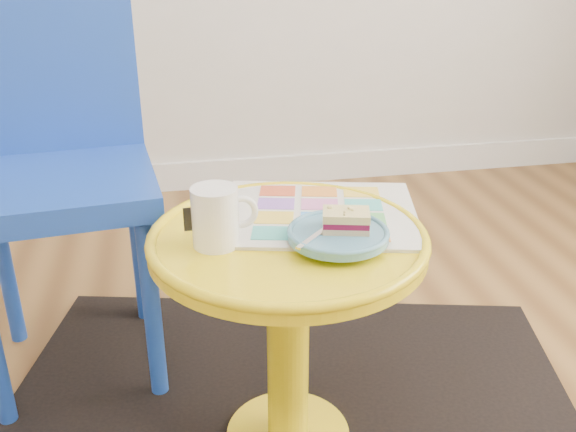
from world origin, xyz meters
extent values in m
cube|color=white|center=(0.00, 1.99, 0.06)|extent=(4.00, 0.02, 0.12)
cylinder|color=yellow|center=(0.30, 0.48, 0.24)|extent=(0.08, 0.08, 0.44)
cylinder|color=yellow|center=(0.30, 0.48, 0.48)|extent=(0.52, 0.52, 0.03)
cylinder|color=#1C45B7|center=(0.03, 0.69, 0.22)|extent=(0.04, 0.04, 0.44)
cylinder|color=#1C45B7|center=(-0.34, 0.99, 0.22)|extent=(0.04, 0.04, 0.44)
cylinder|color=#1C45B7|center=(-0.01, 1.02, 0.22)|extent=(0.04, 0.04, 0.44)
cube|color=#1C45B7|center=(-0.16, 0.84, 0.48)|extent=(0.46, 0.46, 0.06)
cube|color=#1C45B7|center=(-0.18, 1.03, 0.73)|extent=(0.42, 0.09, 0.44)
cube|color=silver|center=(0.38, 0.56, 0.49)|extent=(0.44, 0.40, 0.01)
cylinder|color=white|center=(0.16, 0.47, 0.54)|extent=(0.08, 0.08, 0.11)
torus|color=white|center=(0.21, 0.47, 0.55)|extent=(0.06, 0.01, 0.06)
cylinder|color=#D1B78C|center=(0.16, 0.47, 0.59)|extent=(0.08, 0.08, 0.01)
cylinder|color=teal|center=(0.38, 0.43, 0.50)|extent=(0.07, 0.07, 0.01)
cylinder|color=teal|center=(0.38, 0.43, 0.51)|extent=(0.18, 0.18, 0.01)
cube|color=#D3BC8C|center=(0.39, 0.43, 0.52)|extent=(0.09, 0.07, 0.01)
cube|color=maroon|center=(0.39, 0.43, 0.53)|extent=(0.09, 0.07, 0.01)
cube|color=#EADB8C|center=(0.39, 0.43, 0.55)|extent=(0.09, 0.07, 0.01)
cube|color=silver|center=(0.33, 0.41, 0.52)|extent=(0.09, 0.09, 0.00)
cube|color=silver|center=(0.38, 0.46, 0.52)|extent=(0.04, 0.04, 0.00)
camera|label=1|loc=(0.09, -0.56, 1.01)|focal=40.00mm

